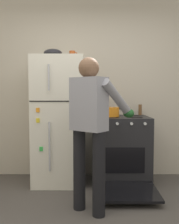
{
  "coord_description": "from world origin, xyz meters",
  "views": [
    {
      "loc": [
        -0.02,
        -2.03,
        1.23
      ],
      "look_at": [
        -0.01,
        1.32,
        1.0
      ],
      "focal_mm": 41.88,
      "sensor_mm": 36.0,
      "label": 1
    }
  ],
  "objects_px": {
    "coffee_mug": "(72,54)",
    "mixing_bowl": "(52,53)",
    "stove_range": "(120,150)",
    "pepper_mill": "(139,110)",
    "refrigerator": "(58,120)",
    "person_cook": "(91,120)",
    "red_pot": "(109,112)"
  },
  "relations": [
    {
      "from": "coffee_mug",
      "to": "mixing_bowl",
      "type": "relative_size",
      "value": 0.45
    },
    {
      "from": "stove_range",
      "to": "pepper_mill",
      "type": "height_order",
      "value": "pepper_mill"
    },
    {
      "from": "refrigerator",
      "to": "coffee_mug",
      "type": "xyz_separation_m",
      "value": [
        0.18,
        0.05,
        0.91
      ]
    },
    {
      "from": "refrigerator",
      "to": "person_cook",
      "type": "relative_size",
      "value": 1.08
    },
    {
      "from": "mixing_bowl",
      "to": "refrigerator",
      "type": "bearing_deg",
      "value": -0.22
    },
    {
      "from": "refrigerator",
      "to": "pepper_mill",
      "type": "xyz_separation_m",
      "value": [
        1.16,
        0.2,
        0.14
      ]
    },
    {
      "from": "refrigerator",
      "to": "coffee_mug",
      "type": "distance_m",
      "value": 0.93
    },
    {
      "from": "stove_range",
      "to": "coffee_mug",
      "type": "xyz_separation_m",
      "value": [
        -0.68,
        0.07,
        1.33
      ]
    },
    {
      "from": "red_pot",
      "to": "coffee_mug",
      "type": "height_order",
      "value": "coffee_mug"
    },
    {
      "from": "refrigerator",
      "to": "stove_range",
      "type": "bearing_deg",
      "value": -1.18
    },
    {
      "from": "stove_range",
      "to": "person_cook",
      "type": "height_order",
      "value": "person_cook"
    },
    {
      "from": "stove_range",
      "to": "mixing_bowl",
      "type": "distance_m",
      "value": 1.63
    },
    {
      "from": "refrigerator",
      "to": "mixing_bowl",
      "type": "xyz_separation_m",
      "value": [
        -0.08,
        0.0,
        0.92
      ]
    },
    {
      "from": "person_cook",
      "to": "mixing_bowl",
      "type": "bearing_deg",
      "value": 119.37
    },
    {
      "from": "coffee_mug",
      "to": "mixing_bowl",
      "type": "xyz_separation_m",
      "value": [
        -0.26,
        -0.05,
        0.01
      ]
    },
    {
      "from": "person_cook",
      "to": "pepper_mill",
      "type": "relative_size",
      "value": 10.39
    },
    {
      "from": "person_cook",
      "to": "red_pot",
      "type": "relative_size",
      "value": 4.56
    },
    {
      "from": "pepper_mill",
      "to": "mixing_bowl",
      "type": "xyz_separation_m",
      "value": [
        -1.24,
        -0.2,
        0.79
      ]
    },
    {
      "from": "person_cook",
      "to": "coffee_mug",
      "type": "relative_size",
      "value": 14.28
    },
    {
      "from": "refrigerator",
      "to": "coffee_mug",
      "type": "relative_size",
      "value": 15.45
    },
    {
      "from": "red_pot",
      "to": "pepper_mill",
      "type": "height_order",
      "value": "pepper_mill"
    },
    {
      "from": "refrigerator",
      "to": "pepper_mill",
      "type": "height_order",
      "value": "refrigerator"
    },
    {
      "from": "refrigerator",
      "to": "person_cook",
      "type": "bearing_deg",
      "value": -64.54
    },
    {
      "from": "stove_range",
      "to": "red_pot",
      "type": "height_order",
      "value": "red_pot"
    },
    {
      "from": "person_cook",
      "to": "mixing_bowl",
      "type": "relative_size",
      "value": 6.38
    },
    {
      "from": "red_pot",
      "to": "pepper_mill",
      "type": "relative_size",
      "value": 2.28
    },
    {
      "from": "person_cook",
      "to": "coffee_mug",
      "type": "bearing_deg",
      "value": 104.77
    },
    {
      "from": "person_cook",
      "to": "red_pot",
      "type": "height_order",
      "value": "person_cook"
    },
    {
      "from": "coffee_mug",
      "to": "red_pot",
      "type": "bearing_deg",
      "value": -10.96
    },
    {
      "from": "stove_range",
      "to": "red_pot",
      "type": "relative_size",
      "value": 3.5
    },
    {
      "from": "coffee_mug",
      "to": "mixing_bowl",
      "type": "height_order",
      "value": "mixing_bowl"
    },
    {
      "from": "person_cook",
      "to": "coffee_mug",
      "type": "xyz_separation_m",
      "value": [
        -0.26,
        0.97,
        0.82
      ]
    }
  ]
}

